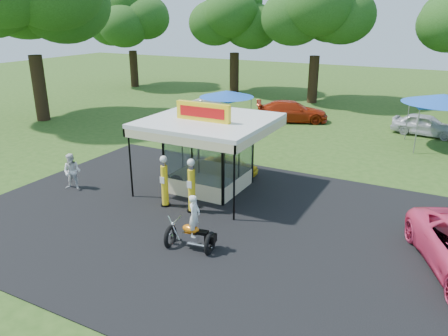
% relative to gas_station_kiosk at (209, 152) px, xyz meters
% --- Properties ---
extents(ground, '(120.00, 120.00, 0.00)m').
position_rel_gas_station_kiosk_xyz_m(ground, '(2.00, -4.99, -1.78)').
color(ground, '#2C4E18').
rests_on(ground, ground).
extents(asphalt_apron, '(20.00, 14.00, 0.04)m').
position_rel_gas_station_kiosk_xyz_m(asphalt_apron, '(2.00, -2.99, -1.76)').
color(asphalt_apron, black).
rests_on(asphalt_apron, ground).
extents(gas_station_kiosk, '(5.40, 5.40, 4.18)m').
position_rel_gas_station_kiosk_xyz_m(gas_station_kiosk, '(0.00, 0.00, 0.00)').
color(gas_station_kiosk, white).
rests_on(gas_station_kiosk, ground).
extents(gas_pump_left, '(0.43, 0.43, 2.29)m').
position_rel_gas_station_kiosk_xyz_m(gas_pump_left, '(-0.67, -2.67, -0.69)').
color(gas_pump_left, black).
rests_on(gas_pump_left, ground).
extents(gas_pump_right, '(0.44, 0.44, 2.35)m').
position_rel_gas_station_kiosk_xyz_m(gas_pump_right, '(0.65, -2.63, -0.66)').
color(gas_pump_right, black).
rests_on(gas_pump_right, ground).
extents(motorcycle, '(1.87, 1.09, 2.15)m').
position_rel_gas_station_kiosk_xyz_m(motorcycle, '(2.30, -5.21, -0.95)').
color(motorcycle, black).
rests_on(motorcycle, ground).
extents(spare_tires, '(0.97, 0.69, 0.79)m').
position_rel_gas_station_kiosk_xyz_m(spare_tires, '(-1.19, -1.08, -1.40)').
color(spare_tires, black).
rests_on(spare_tires, ground).
extents(kiosk_car, '(2.82, 1.13, 0.96)m').
position_rel_gas_station_kiosk_xyz_m(kiosk_car, '(-0.00, 2.21, -1.30)').
color(kiosk_car, yellow).
rests_on(kiosk_car, ground).
extents(spectator_west, '(1.03, 0.92, 1.74)m').
position_rel_gas_station_kiosk_xyz_m(spectator_west, '(-5.62, -3.08, -0.91)').
color(spectator_west, white).
rests_on(spectator_west, ground).
extents(bg_car_a, '(4.11, 1.56, 1.34)m').
position_rel_gas_station_kiosk_xyz_m(bg_car_a, '(-7.77, 13.43, -1.11)').
color(bg_car_a, silver).
rests_on(bg_car_a, ground).
extents(bg_car_b, '(5.82, 4.21, 1.57)m').
position_rel_gas_station_kiosk_xyz_m(bg_car_b, '(-1.16, 14.68, -1.00)').
color(bg_car_b, '#AE2A0D').
rests_on(bg_car_b, ground).
extents(bg_car_c, '(4.46, 2.27, 1.45)m').
position_rel_gas_station_kiosk_xyz_m(bg_car_c, '(8.17, 15.11, -1.06)').
color(bg_car_c, silver).
rests_on(bg_car_c, ground).
extents(tent_west, '(3.86, 3.86, 2.70)m').
position_rel_gas_station_kiosk_xyz_m(tent_west, '(-4.65, 10.64, 0.66)').
color(tent_west, gray).
rests_on(tent_west, ground).
extents(tent_east, '(4.74, 4.74, 3.31)m').
position_rel_gas_station_kiosk_xyz_m(tent_east, '(9.05, 12.32, 1.22)').
color(tent_east, gray).
rests_on(tent_east, ground).
extents(oak_far_a, '(9.26, 9.26, 10.98)m').
position_rel_gas_station_kiosk_xyz_m(oak_far_a, '(-22.57, 22.57, 5.20)').
color(oak_far_a, black).
rests_on(oak_far_a, ground).
extents(oak_far_b, '(9.34, 9.34, 11.13)m').
position_rel_gas_station_kiosk_xyz_m(oak_far_b, '(-10.91, 24.35, 5.32)').
color(oak_far_b, black).
rests_on(oak_far_b, ground).
extents(oak_far_c, '(10.14, 10.14, 11.95)m').
position_rel_gas_station_kiosk_xyz_m(oak_far_c, '(-2.03, 22.73, 5.80)').
color(oak_far_c, black).
rests_on(oak_far_c, ground).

